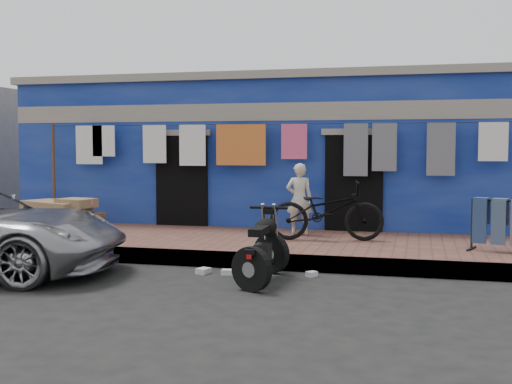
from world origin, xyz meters
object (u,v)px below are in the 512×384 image
(seated_person, at_px, (299,199))
(motorcycle, at_px, (262,246))
(bicycle, at_px, (326,204))
(charpoy, at_px, (62,215))

(seated_person, height_order, motorcycle, seated_person)
(seated_person, bearing_deg, bicycle, 125.52)
(seated_person, relative_size, motorcycle, 0.84)
(motorcycle, bearing_deg, charpoy, 150.07)
(seated_person, xyz_separation_m, motorcycle, (0.04, -3.03, -0.40))
(seated_person, height_order, charpoy, seated_person)
(seated_person, bearing_deg, motorcycle, 81.36)
(seated_person, xyz_separation_m, charpoy, (-4.58, -0.49, -0.36))
(motorcycle, distance_m, charpoy, 5.27)
(seated_person, distance_m, motorcycle, 3.06)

